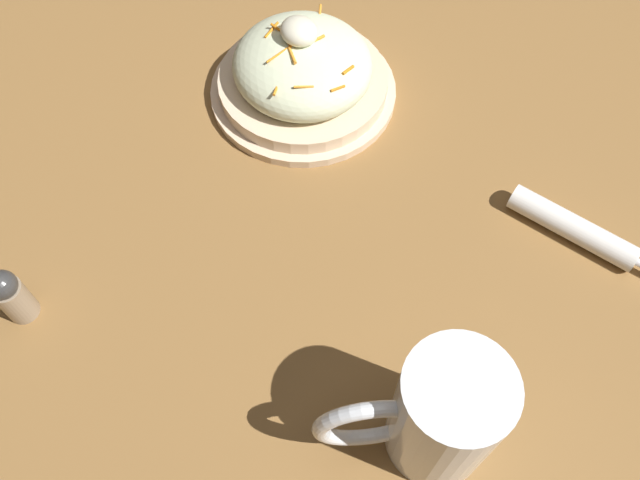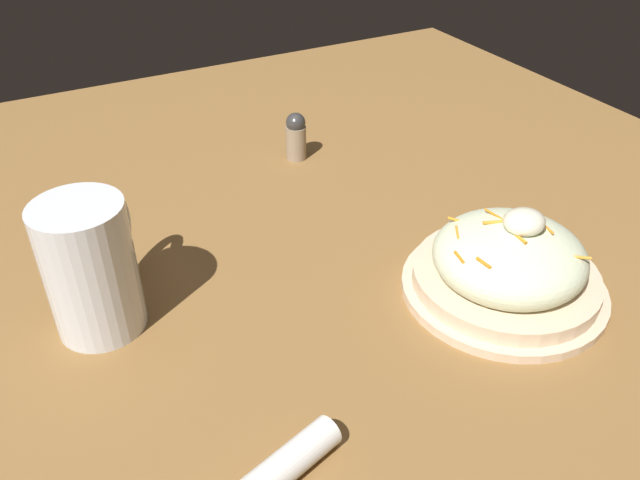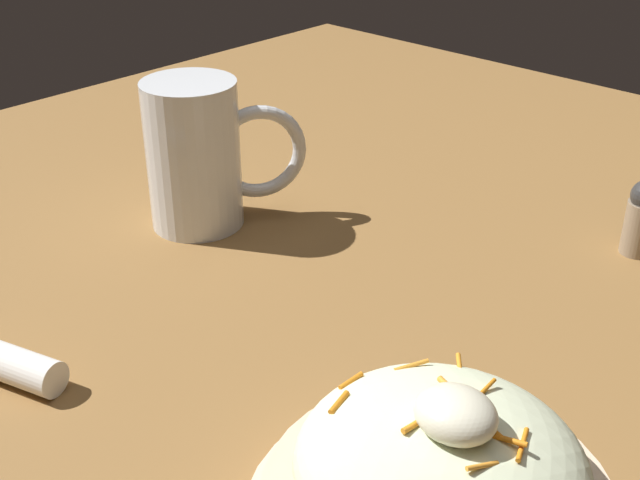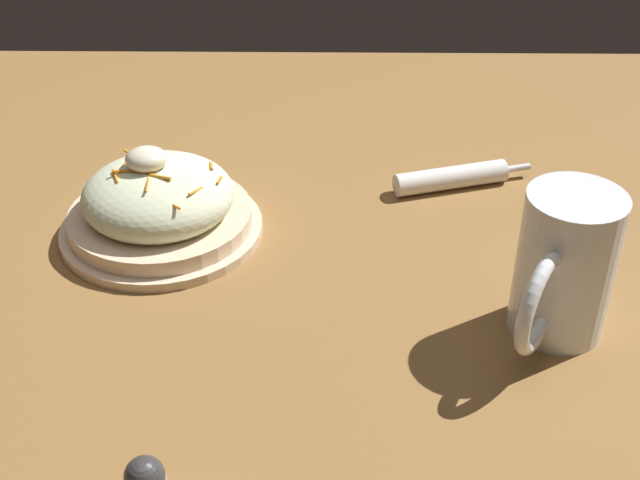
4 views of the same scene
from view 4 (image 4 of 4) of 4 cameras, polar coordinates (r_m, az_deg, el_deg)
name	(u,v)px [view 4 (image 4 of 4)]	position (r m, az deg, el deg)	size (l,w,h in m)	color
ground_plane	(309,318)	(0.87, -0.76, -5.18)	(1.43, 1.43, 0.00)	olive
salad_plate	(159,206)	(0.99, -10.65, 2.25)	(0.23, 0.23, 0.11)	beige
beer_mug	(563,273)	(0.85, 15.85, -2.11)	(0.11, 0.15, 0.15)	white
napkin_roll	(452,178)	(1.09, 8.79, 4.13)	(0.18, 0.07, 0.03)	white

